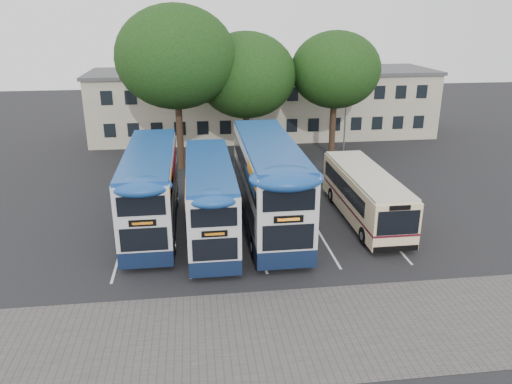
{
  "coord_description": "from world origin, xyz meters",
  "views": [
    {
      "loc": [
        -6.83,
        -20.55,
        11.37
      ],
      "look_at": [
        -3.56,
        5.0,
        2.03
      ],
      "focal_mm": 35.0,
      "sensor_mm": 36.0,
      "label": 1
    }
  ],
  "objects_px": {
    "bus_dd_left": "(151,186)",
    "bus_dd_right": "(268,180)",
    "bus_dd_mid": "(210,196)",
    "tree_left": "(176,57)",
    "tree_mid": "(246,75)",
    "lamp_post": "(347,92)",
    "tree_right": "(336,70)",
    "bus_single": "(365,192)"
  },
  "relations": [
    {
      "from": "tree_mid",
      "to": "bus_single",
      "type": "distance_m",
      "value": 15.07
    },
    {
      "from": "tree_mid",
      "to": "bus_dd_right",
      "type": "relative_size",
      "value": 0.86
    },
    {
      "from": "lamp_post",
      "to": "tree_right",
      "type": "relative_size",
      "value": 0.9
    },
    {
      "from": "lamp_post",
      "to": "tree_mid",
      "type": "distance_m",
      "value": 8.92
    },
    {
      "from": "bus_dd_mid",
      "to": "bus_single",
      "type": "height_order",
      "value": "bus_dd_mid"
    },
    {
      "from": "tree_right",
      "to": "bus_single",
      "type": "height_order",
      "value": "tree_right"
    },
    {
      "from": "tree_mid",
      "to": "bus_single",
      "type": "bearing_deg",
      "value": -67.68
    },
    {
      "from": "lamp_post",
      "to": "bus_dd_mid",
      "type": "bearing_deg",
      "value": -127.22
    },
    {
      "from": "bus_dd_left",
      "to": "bus_dd_right",
      "type": "relative_size",
      "value": 0.91
    },
    {
      "from": "bus_dd_left",
      "to": "bus_dd_mid",
      "type": "bearing_deg",
      "value": -25.93
    },
    {
      "from": "lamp_post",
      "to": "bus_dd_left",
      "type": "bearing_deg",
      "value": -136.55
    },
    {
      "from": "tree_right",
      "to": "bus_dd_left",
      "type": "bearing_deg",
      "value": -136.94
    },
    {
      "from": "tree_left",
      "to": "bus_single",
      "type": "height_order",
      "value": "tree_left"
    },
    {
      "from": "tree_right",
      "to": "bus_single",
      "type": "distance_m",
      "value": 14.21
    },
    {
      "from": "lamp_post",
      "to": "tree_mid",
      "type": "xyz_separation_m",
      "value": [
        -8.62,
        -1.57,
        1.66
      ]
    },
    {
      "from": "bus_single",
      "to": "lamp_post",
      "type": "bearing_deg",
      "value": 77.56
    },
    {
      "from": "lamp_post",
      "to": "tree_right",
      "type": "distance_m",
      "value": 3.02
    },
    {
      "from": "lamp_post",
      "to": "tree_mid",
      "type": "height_order",
      "value": "tree_mid"
    },
    {
      "from": "tree_mid",
      "to": "lamp_post",
      "type": "bearing_deg",
      "value": 10.33
    },
    {
      "from": "tree_left",
      "to": "bus_dd_mid",
      "type": "distance_m",
      "value": 14.1
    },
    {
      "from": "lamp_post",
      "to": "bus_dd_right",
      "type": "distance_m",
      "value": 17.49
    },
    {
      "from": "bus_dd_left",
      "to": "bus_single",
      "type": "height_order",
      "value": "bus_dd_left"
    },
    {
      "from": "tree_left",
      "to": "bus_dd_left",
      "type": "height_order",
      "value": "tree_left"
    },
    {
      "from": "tree_left",
      "to": "bus_single",
      "type": "bearing_deg",
      "value": -46.95
    },
    {
      "from": "tree_left",
      "to": "tree_right",
      "type": "relative_size",
      "value": 1.19
    },
    {
      "from": "tree_left",
      "to": "bus_dd_left",
      "type": "bearing_deg",
      "value": -97.13
    },
    {
      "from": "tree_right",
      "to": "bus_dd_right",
      "type": "bearing_deg",
      "value": -118.87
    },
    {
      "from": "lamp_post",
      "to": "tree_left",
      "type": "relative_size",
      "value": 0.76
    },
    {
      "from": "bus_dd_left",
      "to": "tree_mid",
      "type": "bearing_deg",
      "value": 62.77
    },
    {
      "from": "bus_single",
      "to": "tree_mid",
      "type": "bearing_deg",
      "value": 112.32
    },
    {
      "from": "bus_dd_right",
      "to": "bus_single",
      "type": "relative_size",
      "value": 1.21
    },
    {
      "from": "bus_dd_left",
      "to": "bus_dd_right",
      "type": "height_order",
      "value": "bus_dd_right"
    },
    {
      "from": "bus_dd_mid",
      "to": "bus_dd_left",
      "type": "bearing_deg",
      "value": 154.07
    },
    {
      "from": "tree_left",
      "to": "bus_dd_left",
      "type": "distance_m",
      "value": 12.65
    },
    {
      "from": "bus_dd_left",
      "to": "tree_right",
      "type": "bearing_deg",
      "value": 43.06
    },
    {
      "from": "tree_left",
      "to": "tree_mid",
      "type": "xyz_separation_m",
      "value": [
        5.23,
        1.75,
        -1.55
      ]
    },
    {
      "from": "tree_mid",
      "to": "bus_dd_left",
      "type": "xyz_separation_m",
      "value": [
        -6.62,
        -12.87,
        -4.31
      ]
    },
    {
      "from": "lamp_post",
      "to": "tree_mid",
      "type": "relative_size",
      "value": 0.9
    },
    {
      "from": "bus_dd_mid",
      "to": "bus_single",
      "type": "bearing_deg",
      "value": 8.18
    },
    {
      "from": "lamp_post",
      "to": "bus_dd_right",
      "type": "height_order",
      "value": "lamp_post"
    },
    {
      "from": "tree_right",
      "to": "bus_dd_left",
      "type": "relative_size",
      "value": 0.95
    },
    {
      "from": "bus_dd_mid",
      "to": "lamp_post",
      "type": "bearing_deg",
      "value": 52.78
    }
  ]
}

